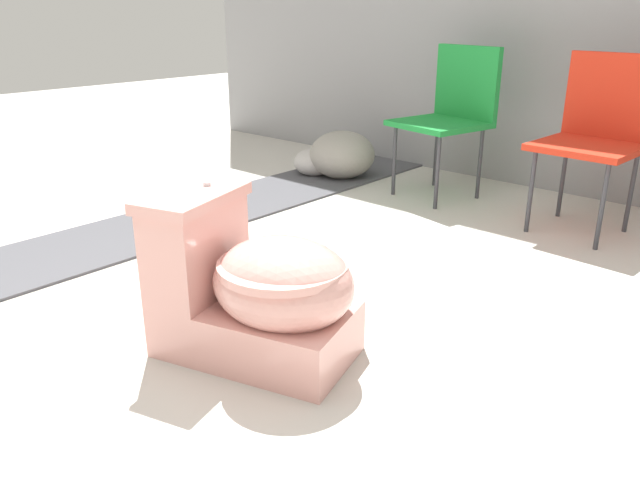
% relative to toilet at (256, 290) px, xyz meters
% --- Properties ---
extents(ground_plane, '(14.00, 14.00, 0.00)m').
position_rel_toilet_xyz_m(ground_plane, '(-0.02, -0.24, -0.22)').
color(ground_plane, beige).
extents(gravel_strip, '(0.56, 8.00, 0.01)m').
position_rel_toilet_xyz_m(gravel_strip, '(-1.26, 0.26, -0.21)').
color(gravel_strip, '#4C4C51').
rests_on(gravel_strip, ground).
extents(toilet, '(0.71, 0.54, 0.52)m').
position_rel_toilet_xyz_m(toilet, '(0.00, 0.00, 0.00)').
color(toilet, '#E09E93').
rests_on(toilet, ground).
extents(folding_chair_left, '(0.52, 0.52, 0.83)m').
position_rel_toilet_xyz_m(folding_chair_left, '(-0.51, 1.98, 0.29)').
color(folding_chair_left, '#1E8C38').
rests_on(folding_chair_left, ground).
extents(folding_chair_middle, '(0.46, 0.46, 0.83)m').
position_rel_toilet_xyz_m(folding_chair_middle, '(0.32, 1.92, 0.29)').
color(folding_chair_middle, red).
rests_on(folding_chair_middle, ground).
extents(boulder_near, '(0.47, 0.47, 0.30)m').
position_rel_toilet_xyz_m(boulder_near, '(-1.20, 1.84, -0.07)').
color(boulder_near, gray).
rests_on(boulder_near, ground).
extents(boulder_far, '(0.33, 0.35, 0.18)m').
position_rel_toilet_xyz_m(boulder_far, '(-1.37, 1.77, -0.13)').
color(boulder_far, '#B7B2AD').
rests_on(boulder_far, ground).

